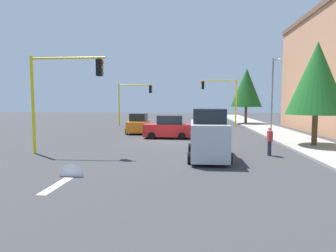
% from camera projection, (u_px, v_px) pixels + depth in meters
% --- Properties ---
extents(ground_plane, '(120.00, 120.00, 0.00)m').
position_uv_depth(ground_plane, '(166.00, 141.00, 22.53)').
color(ground_plane, '#353538').
extents(sidewalk_kerb, '(80.00, 4.00, 0.15)m').
position_uv_depth(sidewalk_kerb, '(282.00, 134.00, 26.58)').
color(sidewalk_kerb, gray).
rests_on(sidewalk_kerb, ground).
extents(lane_arrow_near, '(2.40, 1.10, 1.10)m').
position_uv_depth(lane_arrow_near, '(66.00, 180.00, 11.36)').
color(lane_arrow_near, silver).
rests_on(lane_arrow_near, ground).
extents(traffic_signal_near_right, '(0.36, 4.59, 5.85)m').
position_uv_depth(traffic_signal_near_right, '(61.00, 85.00, 16.72)').
color(traffic_signal_near_right, yellow).
rests_on(traffic_signal_near_right, ground).
extents(traffic_signal_far_right, '(0.36, 4.59, 5.48)m').
position_uv_depth(traffic_signal_far_right, '(133.00, 96.00, 36.58)').
color(traffic_signal_far_right, yellow).
rests_on(traffic_signal_far_right, ground).
extents(traffic_signal_far_left, '(0.36, 4.59, 5.95)m').
position_uv_depth(traffic_signal_far_left, '(222.00, 93.00, 35.57)').
color(traffic_signal_far_left, yellow).
rests_on(traffic_signal_far_left, ground).
extents(street_lamp_curbside, '(2.15, 0.28, 7.00)m').
position_uv_depth(street_lamp_curbside, '(274.00, 88.00, 24.95)').
color(street_lamp_curbside, slate).
rests_on(street_lamp_curbside, ground).
extents(tree_roadside_far, '(4.25, 4.25, 7.77)m').
position_uv_depth(tree_roadside_far, '(246.00, 88.00, 39.14)').
color(tree_roadside_far, brown).
rests_on(tree_roadside_far, ground).
extents(tree_roadside_near, '(3.95, 3.95, 7.21)m').
position_uv_depth(tree_roadside_near, '(317.00, 78.00, 19.24)').
color(tree_roadside_near, brown).
rests_on(tree_roadside_near, ground).
extents(delivery_van_silver, '(4.80, 2.22, 2.77)m').
position_uv_depth(delivery_van_silver, '(208.00, 135.00, 15.61)').
color(delivery_van_silver, '#B2B5BA').
rests_on(delivery_van_silver, ground).
extents(car_red, '(2.02, 4.10, 1.98)m').
position_uv_depth(car_red, '(168.00, 128.00, 24.44)').
color(car_red, red).
rests_on(car_red, ground).
extents(car_green, '(3.91, 1.97, 1.98)m').
position_uv_depth(car_green, '(206.00, 123.00, 29.97)').
color(car_green, '#1E7238').
rests_on(car_green, ground).
extents(car_orange, '(3.69, 2.08, 1.98)m').
position_uv_depth(car_orange, '(139.00, 124.00, 28.42)').
color(car_orange, orange).
rests_on(car_orange, ground).
extents(pedestrian_crossing, '(0.40, 0.24, 1.70)m').
position_uv_depth(pedestrian_crossing, '(270.00, 140.00, 16.45)').
color(pedestrian_crossing, '#262638').
rests_on(pedestrian_crossing, ground).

